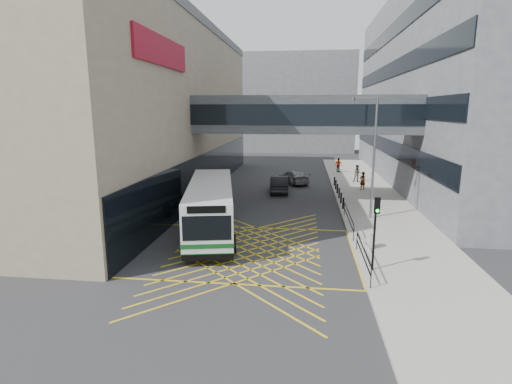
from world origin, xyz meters
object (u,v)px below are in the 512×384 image
(car_white, at_px, (209,229))
(car_dark, at_px, (279,184))
(car_silver, at_px, (294,176))
(pedestrian_c, at_px, (338,165))
(bus, at_px, (211,206))
(pedestrian_a, at_px, (362,181))
(pedestrian_b, at_px, (357,174))
(litter_bin, at_px, (370,240))
(street_lamp, at_px, (372,151))
(traffic_light, at_px, (376,223))

(car_white, bearing_deg, car_dark, -87.20)
(car_silver, height_order, pedestrian_c, pedestrian_c)
(bus, bearing_deg, car_white, -91.92)
(pedestrian_a, bearing_deg, pedestrian_b, -119.82)
(litter_bin, bearing_deg, pedestrian_b, 84.92)
(car_white, xyz_separation_m, street_lamp, (10.35, 6.15, 4.32))
(street_lamp, distance_m, litter_bin, 8.07)
(car_white, distance_m, street_lamp, 12.79)
(bus, bearing_deg, car_silver, 63.72)
(car_dark, relative_size, street_lamp, 0.60)
(traffic_light, bearing_deg, litter_bin, 79.38)
(traffic_light, height_order, pedestrian_a, traffic_light)
(car_white, bearing_deg, car_silver, -87.82)
(pedestrian_a, height_order, pedestrian_c, pedestrian_a)
(bus, height_order, car_dark, bus)
(car_white, xyz_separation_m, car_dark, (3.28, 15.31, 0.06))
(bus, xyz_separation_m, car_white, (0.30, -1.82, -1.03))
(car_silver, distance_m, traffic_light, 24.46)
(pedestrian_c, bearing_deg, traffic_light, 131.47)
(car_dark, distance_m, traffic_light, 20.09)
(street_lamp, height_order, litter_bin, street_lamp)
(car_dark, relative_size, pedestrian_c, 2.90)
(traffic_light, xyz_separation_m, pedestrian_b, (2.26, 24.68, -1.47))
(litter_bin, distance_m, pedestrian_a, 17.21)
(street_lamp, bearing_deg, pedestrian_c, 83.84)
(street_lamp, relative_size, pedestrian_b, 4.60)
(traffic_light, xyz_separation_m, litter_bin, (0.36, 3.29, -1.94))
(bus, relative_size, pedestrian_b, 6.49)
(car_dark, bearing_deg, car_white, 74.58)
(street_lamp, distance_m, pedestrian_b, 15.27)
(traffic_light, distance_m, street_lamp, 10.36)
(bus, xyz_separation_m, pedestrian_a, (11.65, 14.75, -0.73))
(car_dark, height_order, traffic_light, traffic_light)
(car_white, height_order, car_dark, car_dark)
(car_silver, xyz_separation_m, pedestrian_a, (6.80, -3.56, 0.28))
(pedestrian_b, height_order, pedestrian_c, pedestrian_b)
(bus, relative_size, pedestrian_a, 6.79)
(pedestrian_a, bearing_deg, car_dark, -20.37)
(bus, bearing_deg, car_dark, 63.67)
(pedestrian_a, relative_size, pedestrian_c, 1.01)
(litter_bin, xyz_separation_m, pedestrian_a, (1.86, 17.11, 0.44))
(bus, height_order, pedestrian_a, bus)
(litter_bin, bearing_deg, car_white, 176.78)
(car_white, relative_size, pedestrian_b, 2.50)
(bus, distance_m, street_lamp, 11.96)
(street_lamp, bearing_deg, pedestrian_a, 77.25)
(pedestrian_a, bearing_deg, car_white, 26.34)
(car_white, height_order, car_silver, car_silver)
(street_lamp, height_order, pedestrian_a, street_lamp)
(car_dark, relative_size, car_silver, 1.04)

